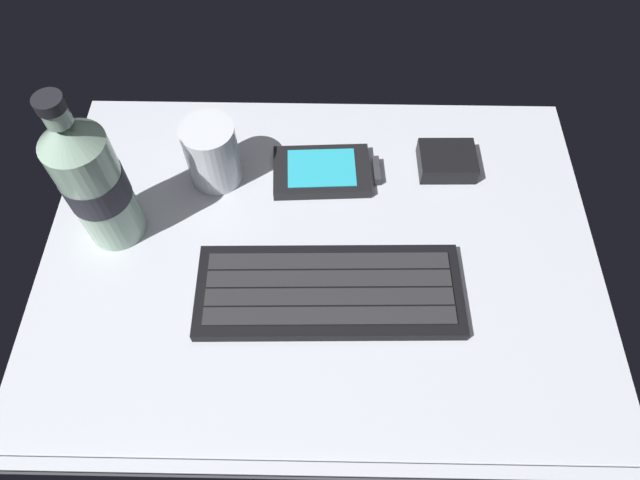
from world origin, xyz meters
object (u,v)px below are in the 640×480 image
keyboard (329,291)px  water_bottle (93,181)px  juice_cup (212,155)px  handheld_device (327,171)px  charger_block (447,161)px

keyboard → water_bottle: 27.62cm
keyboard → juice_cup: size_ratio=3.44×
handheld_device → charger_block: charger_block is taller
water_bottle → charger_block: water_bottle is taller
handheld_device → water_bottle: size_ratio=0.63×
keyboard → handheld_device: keyboard is taller
handheld_device → keyboard: bearing=-88.6°
handheld_device → water_bottle: 27.27cm
handheld_device → charger_block: (15.07, 1.55, 0.47)cm
juice_cup → water_bottle: 14.40cm
water_bottle → keyboard: bearing=-18.4°
keyboard → charger_block: 23.41cm
keyboard → juice_cup: bearing=131.0°
keyboard → water_bottle: bearing=161.6°
keyboard → charger_block: size_ratio=4.18×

